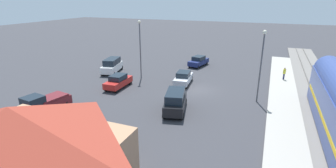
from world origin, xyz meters
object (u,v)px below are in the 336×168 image
pedestrian_on_platform (284,73)px  light_pole_near_platform (262,58)px  sedan_silver (183,78)px  station_building (17,155)px  suv_white (112,65)px  suv_black (175,101)px  pickup_maroon (43,104)px  sedan_red (118,81)px  light_pole_lot_center (140,43)px  sedan_navy (198,61)px

pedestrian_on_platform → light_pole_near_platform: bearing=72.3°
sedan_silver → station_building: bearing=86.4°
pedestrian_on_platform → suv_white: size_ratio=0.33×
suv_black → suv_white: bearing=-34.5°
sedan_silver → light_pole_near_platform: light_pole_near_platform is taller
light_pole_near_platform → suv_black: bearing=37.5°
station_building → suv_black: station_building is taller
sedan_silver → pickup_maroon: bearing=54.7°
sedan_red → sedan_silver: same height
sedan_red → light_pole_lot_center: size_ratio=0.55×
suv_white → pedestrian_on_platform: bearing=-168.1°
sedan_red → light_pole_lot_center: (-0.76, -4.88, 4.27)m
station_building → suv_white: 26.87m
station_building → light_pole_near_platform: (-11.20, -20.61, 1.93)m
suv_black → light_pole_lot_center: size_ratio=0.63×
pedestrian_on_platform → pickup_maroon: pickup_maroon is taller
sedan_silver → suv_white: bearing=-5.4°
light_pole_near_platform → station_building: bearing=61.5°
sedan_navy → light_pole_near_platform: light_pole_near_platform is taller
pedestrian_on_platform → suv_black: suv_black is taller
pickup_maroon → light_pole_lot_center: bearing=-103.4°
sedan_silver → suv_black: bearing=103.6°
station_building → light_pole_near_platform: size_ratio=1.34×
sedan_red → light_pole_lot_center: light_pole_lot_center is taller
suv_white → suv_black: same height
station_building → light_pole_lot_center: 24.35m
sedan_navy → station_building: bearing=88.7°
suv_white → sedan_silver: suv_white is taller
pedestrian_on_platform → suv_white: bearing=11.9°
suv_black → sedan_red: (9.46, -4.07, -0.27)m
sedan_navy → pickup_maroon: (9.34, 24.33, 0.15)m
station_building → sedan_silver: (-1.48, -23.42, -2.21)m
sedan_silver → light_pole_near_platform: size_ratio=0.58×
suv_white → pickup_maroon: suv_white is taller
pickup_maroon → light_pole_near_platform: bearing=-150.0°
suv_white → light_pole_lot_center: (-5.57, 0.86, 4.00)m
sedan_navy → sedan_red: (6.65, 14.70, 0.00)m
suv_white → sedan_red: 7.49m
sedan_navy → sedan_red: 16.13m
sedan_navy → sedan_silver: 10.14m
pedestrian_on_platform → sedan_silver: size_ratio=0.37×
suv_white → light_pole_lot_center: bearing=171.2°
station_building → pickup_maroon: 12.75m
suv_black → pickup_maroon: (12.15, 5.56, -0.12)m
light_pole_near_platform → sedan_silver: bearing=-16.1°
station_building → suv_white: bearing=-66.5°
sedan_red → light_pole_near_platform: (-17.09, -1.78, 4.14)m
suv_black → light_pole_near_platform: (-7.63, -5.85, 3.87)m
sedan_silver → sedan_red: bearing=31.9°
pickup_maroon → suv_white: bearing=-82.2°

